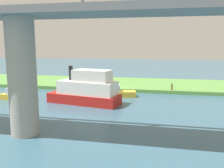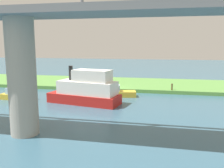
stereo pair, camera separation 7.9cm
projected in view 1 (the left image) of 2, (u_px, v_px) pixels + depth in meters
The scene contains 9 objects.
ground_plane at pixel (110, 92), 34.51m from camera, with size 160.00×160.00×0.00m, color #386075.
grassy_bank at pixel (117, 84), 40.27m from camera, with size 80.00×12.00×0.50m, color #5B9342.
bridge_pylon at pixel (22, 78), 17.53m from camera, with size 2.08×2.08×8.67m, color #9E998E.
bridge_span at pixel (18, 10), 16.77m from camera, with size 57.14×4.30×3.25m.
person_on_bank at pixel (108, 83), 35.29m from camera, with size 0.38×0.38×1.39m.
mooring_post at pixel (172, 87), 33.12m from camera, with size 0.20×0.20×0.91m, color brown.
motorboat_white at pixel (86, 90), 27.47m from camera, with size 8.83×4.41×4.32m.
motorboat_red at pixel (17, 95), 29.70m from camera, with size 4.49×1.90×1.46m.
pontoon_yellow at pixel (117, 92), 31.33m from camera, with size 4.87×2.51×1.55m.
Camera 1 is at (-7.01, 33.13, 6.73)m, focal length 38.30 mm.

